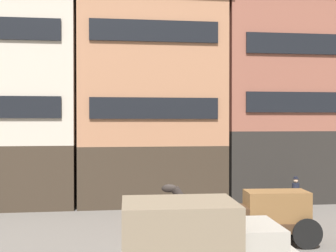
{
  "coord_description": "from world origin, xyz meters",
  "views": [
    {
      "loc": [
        -2.95,
        -13.91,
        4.61
      ],
      "look_at": [
        -0.95,
        2.13,
        4.39
      ],
      "focal_mm": 44.51,
      "sensor_mm": 36.0,
      "label": 1
    }
  ],
  "objects_px": {
    "cargo_wagon": "(275,213)",
    "delivery_truck_near": "(203,249)",
    "draft_horse": "(197,212)",
    "pedestrian_officer": "(296,193)"
  },
  "relations": [
    {
      "from": "cargo_wagon",
      "to": "delivery_truck_near",
      "type": "relative_size",
      "value": 0.68
    },
    {
      "from": "draft_horse",
      "to": "delivery_truck_near",
      "type": "xyz_separation_m",
      "value": [
        -0.8,
        -4.73,
        0.15
      ]
    },
    {
      "from": "cargo_wagon",
      "to": "draft_horse",
      "type": "distance_m",
      "value": 2.95
    },
    {
      "from": "delivery_truck_near",
      "to": "pedestrian_officer",
      "type": "bearing_deg",
      "value": 55.05
    },
    {
      "from": "draft_horse",
      "to": "delivery_truck_near",
      "type": "distance_m",
      "value": 4.8
    },
    {
      "from": "delivery_truck_near",
      "to": "pedestrian_officer",
      "type": "xyz_separation_m",
      "value": [
        6.77,
        9.69,
        -0.44
      ]
    },
    {
      "from": "draft_horse",
      "to": "cargo_wagon",
      "type": "bearing_deg",
      "value": -0.06
    },
    {
      "from": "cargo_wagon",
      "to": "draft_horse",
      "type": "height_order",
      "value": "draft_horse"
    },
    {
      "from": "cargo_wagon",
      "to": "delivery_truck_near",
      "type": "xyz_separation_m",
      "value": [
        -3.75,
        -4.73,
        0.28
      ]
    },
    {
      "from": "cargo_wagon",
      "to": "delivery_truck_near",
      "type": "bearing_deg",
      "value": -128.38
    }
  ]
}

